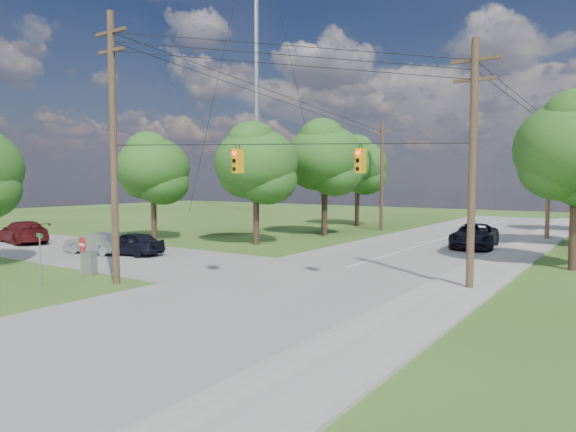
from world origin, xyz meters
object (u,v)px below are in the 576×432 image
Objects in this scene: pole_sw at (113,145)px; car_cross_silver at (95,243)px; pole_north_e at (549,174)px; car_cross_far at (23,232)px; car_cross_dark at (131,243)px; pole_north_w at (382,175)px; control_cabinet at (89,263)px; pole_ne at (473,161)px; do_not_enter_sign at (82,249)px; car_main_north at (474,236)px.

car_cross_silver is (-8.82, 5.10, -5.53)m from pole_sw.
pole_north_e reaches higher than car_cross_far.
car_cross_dark is at bearing 102.11° from car_cross_silver.
pole_sw reaches higher than car_cross_dark.
pole_north_e is at bearing 65.48° from pole_sw.
control_cabinet is (-2.51, -29.00, -4.55)m from pole_north_w.
control_cabinet is (3.60, -5.43, -0.18)m from car_cross_dark.
car_cross_far reaches higher than car_cross_silver.
car_cross_silver reaches higher than control_cabinet.
car_cross_far reaches higher than car_cross_dark.
pole_ne reaches higher than control_cabinet.
car_cross_far is at bearing 171.24° from do_not_enter_sign.
pole_ne is 17.49m from do_not_enter_sign.
pole_sw is 10.42m from car_cross_dark.
car_cross_dark reaches higher than control_cabinet.
car_cross_silver is (-8.42, -24.50, -4.43)m from pole_north_w.
pole_sw is 24.39m from car_main_north.
pole_sw is at bearing -89.23° from pole_north_w.
pole_ne is 22.96m from car_cross_silver.
pole_sw is 1.20× the size of pole_north_w.
car_cross_far is 2.67× the size of do_not_enter_sign.
car_cross_silver is at bearing 127.55° from control_cabinet.
car_cross_dark is (-6.51, 6.03, -5.47)m from pole_sw.
pole_north_w is (-13.90, 22.00, -0.34)m from pole_ne.
car_main_north is 25.09m from do_not_enter_sign.
pole_north_e is 33.63m from control_cabinet.
do_not_enter_sign is (-1.35, -0.77, -4.68)m from pole_sw.
car_cross_silver is 3.50× the size of control_cabinet.
pole_sw is 2.14× the size of car_cross_far.
pole_sw is 15.51m from pole_ne.
do_not_enter_sign is (1.55, -1.37, 0.97)m from control_cabinet.
pole_north_w is 1.78× the size of car_cross_far.
pole_ne reaches higher than car_cross_far.
car_cross_dark is 2.49m from car_cross_silver.
car_cross_far reaches higher than control_cabinet.
car_main_north reaches higher than car_cross_dark.
pole_ne is (13.50, 7.60, -0.76)m from pole_sw.
do_not_enter_sign is at bearing 29.11° from car_cross_dark.
pole_north_w is at bearing 180.00° from pole_north_e.
car_cross_dark is at bearing -130.33° from pole_north_e.
car_cross_far is 32.48m from car_main_north.
car_main_north is (-3.40, 13.94, -4.61)m from pole_ne.
pole_sw is 2.02× the size of car_main_north.
pole_sw is at bearing -114.52° from pole_north_e.
control_cabinet is at bearing 81.92° from car_cross_far.
control_cabinet is (5.91, -4.50, -0.12)m from car_cross_silver.
pole_north_w is (-13.90, 0.00, 0.00)m from pole_north_e.
pole_north_w is 29.46m from control_cabinet.
control_cabinet is at bearing -156.89° from pole_ne.
pole_north_w reaches higher than do_not_enter_sign.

